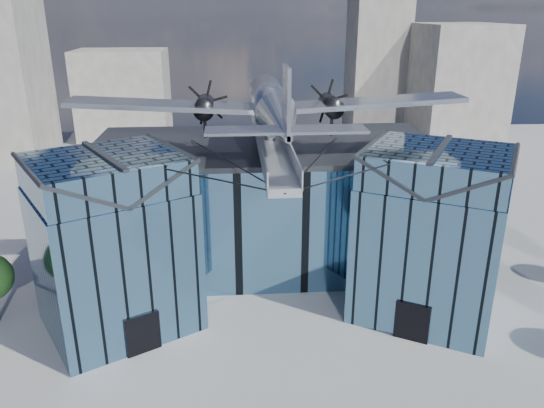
{
  "coord_description": "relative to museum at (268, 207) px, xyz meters",
  "views": [
    {
      "loc": [
        -2.64,
        -32.83,
        20.15
      ],
      "look_at": [
        0.0,
        2.0,
        7.2
      ],
      "focal_mm": 35.0,
      "sensor_mm": 36.0,
      "label": 1
    }
  ],
  "objects": [
    {
      "name": "bg_towers",
      "position": [
        1.45,
        44.67,
        4.47
      ],
      "size": [
        77.0,
        24.5,
        26.0
      ],
      "color": "gray",
      "rests_on": "ground"
    },
    {
      "name": "museum",
      "position": [
        0.0,
        0.0,
        0.0
      ],
      "size": [
        32.88,
        24.5,
        17.6
      ],
      "color": "teal",
      "rests_on": "ground"
    },
    {
      "name": "ground_plane",
      "position": [
        -0.0,
        -5.82,
        -5.54
      ],
      "size": [
        120.0,
        120.0,
        0.0
      ],
      "primitive_type": "plane",
      "color": "gray"
    }
  ]
}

